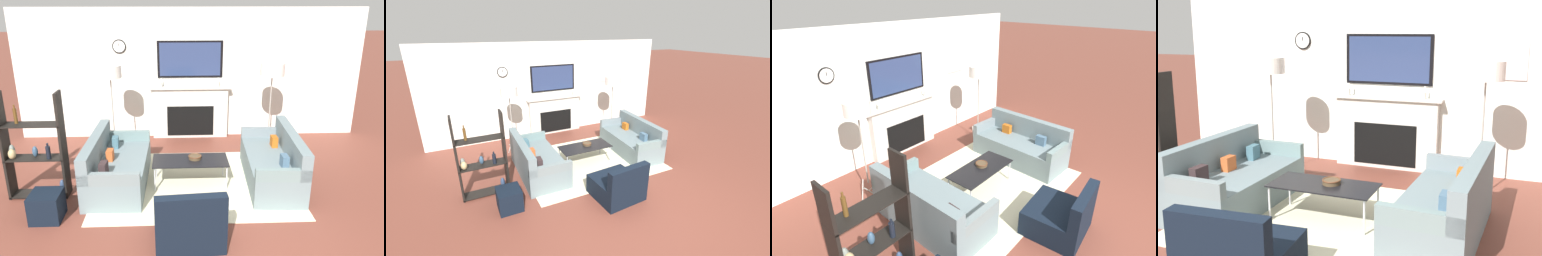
# 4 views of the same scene
# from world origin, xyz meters

# --- Properties ---
(ground_plane) EXTENTS (60.00, 60.00, 0.00)m
(ground_plane) POSITION_xyz_m (0.00, 0.00, 0.00)
(ground_plane) COLOR brown
(fireplace_wall) EXTENTS (7.22, 0.28, 2.70)m
(fireplace_wall) POSITION_xyz_m (0.00, 4.31, 1.22)
(fireplace_wall) COLOR silver
(fireplace_wall) RESTS_ON ground_plane
(area_rug) EXTENTS (3.16, 2.41, 0.01)m
(area_rug) POSITION_xyz_m (0.00, 2.07, 0.01)
(area_rug) COLOR beige
(area_rug) RESTS_ON ground_plane
(couch_left) EXTENTS (0.89, 1.80, 0.82)m
(couch_left) POSITION_xyz_m (-1.28, 2.07, 0.29)
(couch_left) COLOR slate
(couch_left) RESTS_ON ground_plane
(couch_right) EXTENTS (0.88, 1.88, 0.85)m
(couch_right) POSITION_xyz_m (1.28, 2.07, 0.30)
(couch_right) COLOR slate
(couch_right) RESTS_ON ground_plane
(armchair) EXTENTS (0.90, 0.87, 0.78)m
(armchair) POSITION_xyz_m (-0.17, 0.54, 0.25)
(armchair) COLOR black
(armchair) RESTS_ON ground_plane
(coffee_table) EXTENTS (1.21, 0.55, 0.42)m
(coffee_table) POSITION_xyz_m (-0.08, 2.05, 0.39)
(coffee_table) COLOR black
(coffee_table) RESTS_ON ground_plane
(decorative_bowl) EXTENTS (0.21, 0.21, 0.06)m
(decorative_bowl) POSITION_xyz_m (-0.01, 2.09, 0.45)
(decorative_bowl) COLOR #4D3B27
(decorative_bowl) RESTS_ON coffee_table
(floor_lamp_left) EXTENTS (0.41, 0.41, 1.73)m
(floor_lamp_left) POSITION_xyz_m (-1.49, 3.35, 1.58)
(floor_lamp_left) COLOR #9E998E
(floor_lamp_left) RESTS_ON ground_plane
(floor_lamp_right) EXTENTS (0.45, 0.45, 1.75)m
(floor_lamp_right) POSITION_xyz_m (1.49, 3.35, 1.60)
(floor_lamp_right) COLOR #9E998E
(floor_lamp_right) RESTS_ON ground_plane
(shelf_unit) EXTENTS (0.88, 0.28, 1.63)m
(shelf_unit) POSITION_xyz_m (-2.41, 1.76, 0.75)
(shelf_unit) COLOR black
(shelf_unit) RESTS_ON ground_plane
(ottoman) EXTENTS (0.41, 0.41, 0.40)m
(ottoman) POSITION_xyz_m (-2.08, 1.10, 0.20)
(ottoman) COLOR black
(ottoman) RESTS_ON ground_plane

